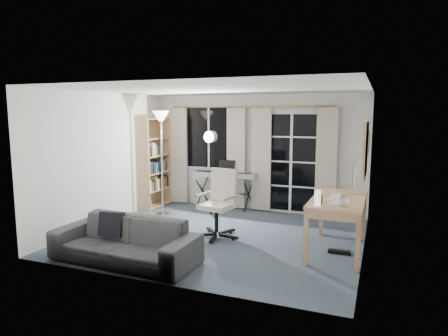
# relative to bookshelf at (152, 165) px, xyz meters

# --- Properties ---
(floor) EXTENTS (4.50, 4.00, 0.02)m
(floor) POSITION_rel_bookshelf_xyz_m (2.12, -1.36, -0.93)
(floor) COLOR #394553
(floor) RESTS_ON ground
(window) EXTENTS (1.20, 0.08, 1.40)m
(window) POSITION_rel_bookshelf_xyz_m (1.07, 0.61, 0.58)
(window) COLOR white
(window) RESTS_ON floor
(french_door) EXTENTS (1.32, 0.09, 2.11)m
(french_door) POSITION_rel_bookshelf_xyz_m (2.87, 0.61, 0.11)
(french_door) COLOR white
(french_door) RESTS_ON floor
(curtains) EXTENTS (3.60, 0.07, 2.13)m
(curtains) POSITION_rel_bookshelf_xyz_m (1.99, 0.52, 0.18)
(curtains) COLOR gold
(curtains) RESTS_ON floor
(bookshelf) EXTENTS (0.31, 0.90, 1.93)m
(bookshelf) POSITION_rel_bookshelf_xyz_m (0.00, 0.00, 0.00)
(bookshelf) COLOR tan
(bookshelf) RESTS_ON floor
(torchiere_lamp) EXTENTS (0.42, 0.42, 2.07)m
(torchiere_lamp) POSITION_rel_bookshelf_xyz_m (0.54, -0.51, 0.75)
(torchiere_lamp) COLOR #B2B2B7
(torchiere_lamp) RESTS_ON floor
(keyboard_piano) EXTENTS (1.35, 0.68, 0.97)m
(keyboard_piano) POSITION_rel_bookshelf_xyz_m (1.54, 0.33, -0.18)
(keyboard_piano) COLOR black
(keyboard_piano) RESTS_ON floor
(studio_light) EXTENTS (0.34, 0.35, 1.72)m
(studio_light) POSITION_rel_bookshelf_xyz_m (1.51, -0.33, 0.47)
(studio_light) COLOR black
(studio_light) RESTS_ON floor
(office_chair) EXTENTS (0.76, 0.76, 1.11)m
(office_chair) POSITION_rel_bookshelf_xyz_m (2.11, -1.32, -0.26)
(office_chair) COLOR black
(office_chair) RESTS_ON floor
(desk) EXTENTS (0.75, 1.49, 0.80)m
(desk) POSITION_rel_bookshelf_xyz_m (4.00, -1.41, -0.22)
(desk) COLOR tan
(desk) RESTS_ON floor
(monitor) EXTENTS (0.19, 0.58, 0.50)m
(monitor) POSITION_rel_bookshelf_xyz_m (4.20, -0.96, 0.19)
(monitor) COLOR silver
(monitor) RESTS_ON desk
(desk_clutter) EXTENTS (0.47, 0.91, 1.01)m
(desk_clutter) POSITION_rel_bookshelf_xyz_m (3.94, -1.64, -0.29)
(desk_clutter) COLOR white
(desk_clutter) RESTS_ON desk
(mug) EXTENTS (0.13, 0.10, 0.13)m
(mug) POSITION_rel_bookshelf_xyz_m (4.10, -1.91, -0.05)
(mug) COLOR silver
(mug) RESTS_ON desk
(wall_mirror) EXTENTS (0.04, 0.94, 0.74)m
(wall_mirror) POSITION_rel_bookshelf_xyz_m (4.35, -1.71, 0.63)
(wall_mirror) COLOR tan
(wall_mirror) RESTS_ON floor
(framed_print) EXTENTS (0.03, 0.42, 0.32)m
(framed_print) POSITION_rel_bookshelf_xyz_m (4.35, -0.81, 0.68)
(framed_print) COLOR tan
(framed_print) RESTS_ON floor
(wall_shelf) EXTENTS (0.16, 0.30, 0.18)m
(wall_shelf) POSITION_rel_bookshelf_xyz_m (4.28, -0.31, 0.49)
(wall_shelf) COLOR tan
(wall_shelf) RESTS_ON floor
(sofa) EXTENTS (2.06, 0.67, 0.80)m
(sofa) POSITION_rel_bookshelf_xyz_m (1.34, -2.91, -0.51)
(sofa) COLOR #2B2B2D
(sofa) RESTS_ON floor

